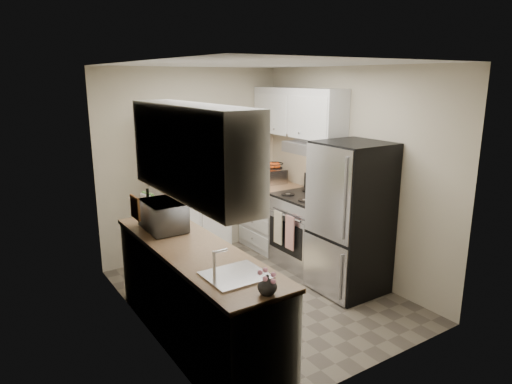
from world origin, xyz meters
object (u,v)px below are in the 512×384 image
(electric_range, at_px, (306,230))
(microwave, at_px, (164,216))
(refrigerator, at_px, (351,218))
(pantry_cabinet, at_px, (190,188))
(wine_bottle, at_px, (148,208))
(toaster_oven, at_px, (273,176))

(electric_range, distance_m, microwave, 2.09)
(refrigerator, bearing_deg, pantry_cabinet, 123.46)
(pantry_cabinet, relative_size, microwave, 3.89)
(refrigerator, distance_m, microwave, 2.05)
(wine_bottle, distance_m, toaster_oven, 2.30)
(refrigerator, bearing_deg, microwave, 163.63)
(microwave, relative_size, toaster_oven, 1.45)
(refrigerator, height_order, microwave, refrigerator)
(electric_range, relative_size, toaster_oven, 3.19)
(refrigerator, xyz_separation_m, microwave, (-1.96, 0.58, 0.21))
(microwave, bearing_deg, toaster_oven, -61.99)
(wine_bottle, height_order, toaster_oven, wine_bottle)
(pantry_cabinet, height_order, toaster_oven, pantry_cabinet)
(pantry_cabinet, distance_m, refrigerator, 2.07)
(electric_range, distance_m, wine_bottle, 2.14)
(refrigerator, distance_m, wine_bottle, 2.20)
(toaster_oven, bearing_deg, pantry_cabinet, -174.44)
(pantry_cabinet, distance_m, electric_range, 1.58)
(microwave, xyz_separation_m, wine_bottle, (-0.06, 0.25, 0.03))
(pantry_cabinet, xyz_separation_m, wine_bottle, (-0.88, -0.90, 0.09))
(microwave, bearing_deg, electric_range, -83.13)
(electric_range, distance_m, toaster_oven, 1.02)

